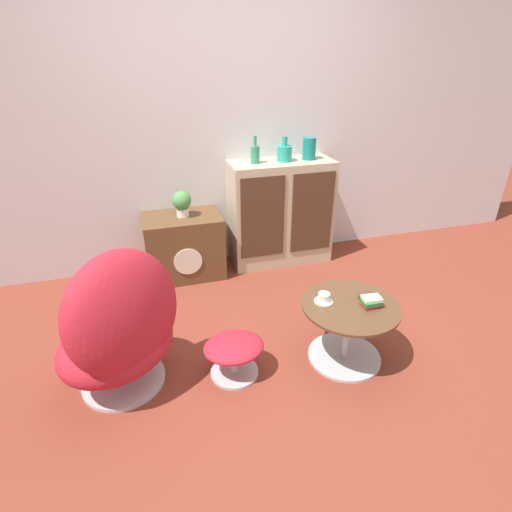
{
  "coord_description": "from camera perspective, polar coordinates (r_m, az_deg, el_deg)",
  "views": [
    {
      "loc": [
        -0.76,
        -1.81,
        1.81
      ],
      "look_at": [
        -0.08,
        0.52,
        0.55
      ],
      "focal_mm": 28.0,
      "sensor_mm": 36.0,
      "label": 1
    }
  ],
  "objects": [
    {
      "name": "sideboard",
      "position": [
        3.69,
        3.54,
        6.16
      ],
      "size": [
        0.92,
        0.38,
        0.95
      ],
      "color": "tan",
      "rests_on": "ground_plane"
    },
    {
      "name": "bowl",
      "position": [
        2.61,
        15.45,
        -5.44
      ],
      "size": [
        0.1,
        0.1,
        0.04
      ],
      "color": "#4C3828",
      "rests_on": "coffee_table"
    },
    {
      "name": "vase_inner_right",
      "position": [
        3.62,
        7.61,
        14.99
      ],
      "size": [
        0.12,
        0.12,
        0.19
      ],
      "color": "#147A75",
      "rests_on": "sideboard"
    },
    {
      "name": "tv_console",
      "position": [
        3.56,
        -10.2,
        1.44
      ],
      "size": [
        0.66,
        0.45,
        0.56
      ],
      "color": "brown",
      "rests_on": "ground_plane"
    },
    {
      "name": "vase_leftmost",
      "position": [
        3.46,
        -0.14,
        14.39
      ],
      "size": [
        0.08,
        0.08,
        0.23
      ],
      "color": "#2D8E6B",
      "rests_on": "sideboard"
    },
    {
      "name": "teacup",
      "position": [
        2.52,
        9.67,
        -5.98
      ],
      "size": [
        0.12,
        0.12,
        0.06
      ],
      "color": "white",
      "rests_on": "coffee_table"
    },
    {
      "name": "ground_plane",
      "position": [
        2.67,
        4.96,
        -15.37
      ],
      "size": [
        12.0,
        12.0,
        0.0
      ],
      "primitive_type": "plane",
      "color": "brown"
    },
    {
      "name": "egg_chair",
      "position": [
        2.38,
        -18.79,
        -9.92
      ],
      "size": [
        0.93,
        0.92,
        0.93
      ],
      "color": "#B7B7BC",
      "rests_on": "ground_plane"
    },
    {
      "name": "potted_plant",
      "position": [
        3.41,
        -10.55,
        7.54
      ],
      "size": [
        0.16,
        0.16,
        0.22
      ],
      "color": "silver",
      "rests_on": "tv_console"
    },
    {
      "name": "book_stack",
      "position": [
        2.53,
        16.14,
        -6.31
      ],
      "size": [
        0.12,
        0.09,
        0.06
      ],
      "color": "red",
      "rests_on": "coffee_table"
    },
    {
      "name": "ottoman",
      "position": [
        2.5,
        -3.18,
        -13.4
      ],
      "size": [
        0.37,
        0.32,
        0.25
      ],
      "color": "#B7B7BC",
      "rests_on": "ground_plane"
    },
    {
      "name": "coffee_table",
      "position": [
        2.63,
        12.98,
        -9.92
      ],
      "size": [
        0.6,
        0.6,
        0.42
      ],
      "color": "#B7B7BC",
      "rests_on": "ground_plane"
    },
    {
      "name": "vase_inner_left",
      "position": [
        3.54,
        4.08,
        14.51
      ],
      "size": [
        0.13,
        0.13,
        0.21
      ],
      "color": "teal",
      "rests_on": "sideboard"
    },
    {
      "name": "wall_back",
      "position": [
        3.57,
        -4.04,
        19.11
      ],
      "size": [
        6.4,
        0.06,
        2.6
      ],
      "color": "silver",
      "rests_on": "ground_plane"
    }
  ]
}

